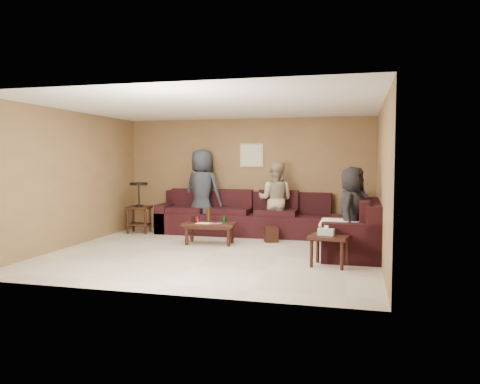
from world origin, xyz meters
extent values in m
plane|color=beige|center=(0.00, 0.00, 0.00)|extent=(5.50, 5.50, 0.00)
cube|color=white|center=(0.00, 0.00, 2.45)|extent=(5.50, 5.00, 0.10)
cube|color=brown|center=(0.00, 2.50, 1.25)|extent=(5.50, 0.10, 2.50)
cube|color=brown|center=(0.00, -2.50, 1.25)|extent=(5.50, 0.10, 2.50)
cube|color=brown|center=(-2.75, 0.00, 1.25)|extent=(0.10, 5.00, 2.50)
cube|color=brown|center=(2.75, 0.00, 1.25)|extent=(0.10, 5.00, 2.50)
cube|color=black|center=(0.00, 2.05, 0.23)|extent=(3.70, 0.90, 0.45)
cube|color=black|center=(0.00, 2.38, 0.68)|extent=(3.70, 0.24, 0.45)
cube|color=black|center=(-1.73, 2.05, 0.32)|extent=(0.24, 0.90, 0.63)
cube|color=black|center=(2.30, 0.60, 0.23)|extent=(0.90, 2.00, 0.45)
cube|color=black|center=(2.63, 0.60, 0.68)|extent=(0.24, 2.00, 0.45)
cube|color=black|center=(2.30, -0.28, 0.32)|extent=(0.90, 0.24, 0.63)
cube|color=black|center=(2.30, 2.05, 0.75)|extent=(0.45, 0.14, 0.45)
cube|color=white|center=(2.30, 0.15, 0.58)|extent=(1.00, 0.85, 0.04)
cube|color=black|center=(-0.33, 0.80, 0.38)|extent=(1.01, 0.57, 0.05)
cube|color=black|center=(-0.33, 0.80, 0.33)|extent=(0.94, 0.49, 0.04)
cylinder|color=black|center=(-0.72, 0.60, 0.18)|extent=(0.06, 0.06, 0.36)
cylinder|color=black|center=(0.08, 0.66, 0.18)|extent=(0.06, 0.06, 0.36)
cylinder|color=black|center=(-0.75, 0.95, 0.18)|extent=(0.06, 0.06, 0.36)
cylinder|color=black|center=(0.05, 1.01, 0.18)|extent=(0.06, 0.06, 0.36)
cylinder|color=red|center=(-0.55, 0.74, 0.47)|extent=(0.07, 0.07, 0.12)
cylinder|color=#11631F|center=(-0.07, 0.91, 0.47)|extent=(0.07, 0.07, 0.12)
cylinder|color=#321F0B|center=(-0.39, 0.91, 0.55)|extent=(0.07, 0.07, 0.28)
cylinder|color=black|center=(-0.68, 0.85, 0.46)|extent=(0.08, 0.08, 0.11)
cube|color=white|center=(-0.41, 0.69, 0.41)|extent=(0.30, 0.24, 0.00)
cylinder|color=#CC4880|center=(-0.23, 0.68, 0.41)|extent=(0.14, 0.14, 0.01)
cylinder|color=#CC4880|center=(-0.13, 0.73, 0.41)|extent=(0.14, 0.14, 0.01)
cube|color=black|center=(-2.25, 1.73, 0.56)|extent=(0.56, 0.56, 0.05)
cube|color=black|center=(-2.25, 1.73, 0.19)|extent=(0.49, 0.49, 0.03)
cylinder|color=black|center=(-2.41, 1.50, 0.28)|extent=(0.05, 0.05, 0.56)
cylinder|color=black|center=(-2.03, 1.57, 0.28)|extent=(0.05, 0.05, 0.56)
cylinder|color=black|center=(-2.47, 1.88, 0.28)|extent=(0.05, 0.05, 0.56)
cylinder|color=black|center=(-2.09, 1.95, 0.28)|extent=(0.05, 0.05, 0.56)
cylinder|color=black|center=(-2.25, 1.73, 0.60)|extent=(0.17, 0.17, 0.03)
cylinder|color=black|center=(-2.25, 1.73, 0.85)|extent=(0.03, 0.03, 0.46)
cylinder|color=black|center=(-2.25, 1.73, 1.08)|extent=(0.39, 0.39, 0.05)
cube|color=black|center=(1.99, -0.51, 0.44)|extent=(0.64, 0.56, 0.05)
cylinder|color=black|center=(1.73, -0.65, 0.22)|extent=(0.05, 0.05, 0.44)
cylinder|color=black|center=(2.18, -0.73, 0.22)|extent=(0.05, 0.05, 0.44)
cylinder|color=black|center=(1.79, -0.30, 0.22)|extent=(0.05, 0.05, 0.44)
cylinder|color=black|center=(2.24, -0.38, 0.22)|extent=(0.05, 0.05, 0.44)
cube|color=silver|center=(1.93, -0.51, 0.52)|extent=(0.26, 0.16, 0.10)
cube|color=white|center=(1.93, -0.51, 0.59)|extent=(0.06, 0.04, 0.05)
cube|color=black|center=(0.75, 1.33, 0.15)|extent=(0.32, 0.32, 0.29)
cube|color=tan|center=(0.10, 2.48, 1.70)|extent=(0.52, 0.03, 0.52)
cube|color=silver|center=(0.10, 2.46, 1.70)|extent=(0.44, 0.01, 0.44)
imported|color=#282D38|center=(-0.91, 2.08, 0.91)|extent=(1.01, 0.79, 1.83)
imported|color=tan|center=(0.73, 1.96, 0.78)|extent=(0.81, 0.66, 1.56)
imported|color=black|center=(2.30, 0.32, 0.74)|extent=(0.64, 0.82, 1.49)
camera|label=1|loc=(2.39, -7.58, 1.61)|focal=35.00mm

